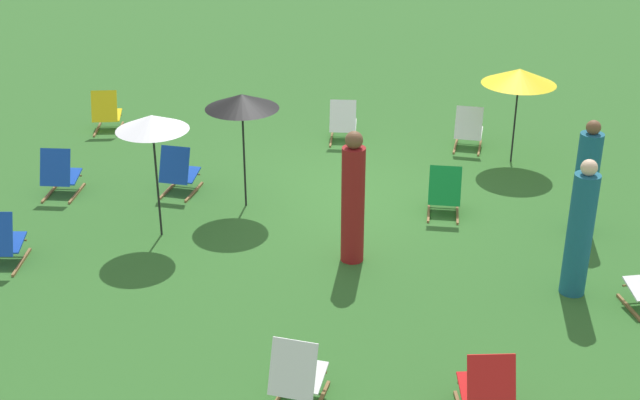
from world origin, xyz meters
The scene contains 16 objects.
ground_plane centered at (0.00, 0.00, 0.00)m, with size 40.00×40.00×0.00m, color #2D6026.
deckchair_0 centered at (-1.83, 0.46, 0.37)m, with size 0.50×0.78×0.83m.
deckchair_1 centered at (-0.05, -2.51, 0.37)m, with size 0.50×0.78×0.83m.
deckchair_2 centered at (-2.35, -2.37, 0.37)m, with size 0.57×0.81×0.83m.
deckchair_3 centered at (-0.18, 5.24, 0.37)m, with size 0.60×0.83×0.83m.
deckchair_4 centered at (4.20, 2.68, 0.37)m, with size 0.55×0.80×0.83m.
deckchair_5 centered at (-2.11, 5.28, 0.37)m, with size 0.58×0.82×0.83m.
deckchair_6 centered at (4.27, 0.38, 0.37)m, with size 0.50×0.77×0.83m.
deckchair_9 centered at (2.40, 0.09, 0.37)m, with size 0.57×0.82×0.83m.
deckchair_10 centered at (4.51, -2.61, 0.37)m, with size 0.59×0.83×0.83m.
umbrella_0 centered at (2.30, 1.57, 1.73)m, with size 1.02×1.02×1.85m.
umbrella_1 centered at (1.25, 0.44, 1.71)m, with size 1.12×1.12×1.82m.
umbrella_2 centered at (-3.08, -1.84, 1.55)m, with size 1.27×1.27×1.68m.
person_0 centered at (-3.82, 0.79, 0.80)m, with size 0.47×0.47×1.72m.
person_1 centered at (-3.42, 2.61, 0.87)m, with size 0.45×0.45×1.85m.
person_2 centered at (-0.53, 2.03, 0.90)m, with size 0.45×0.45×1.89m.
Camera 1 is at (-1.16, 12.39, 5.72)m, focal length 47.86 mm.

